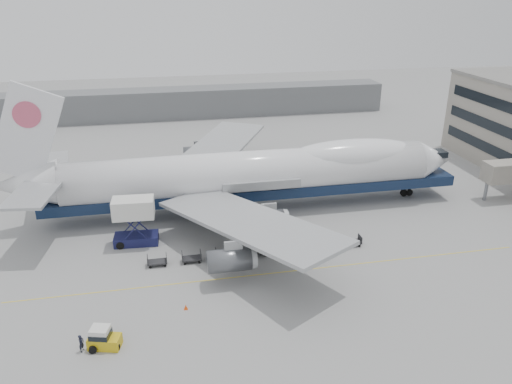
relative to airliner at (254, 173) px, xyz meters
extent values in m
plane|color=gray|center=(-0.64, -12.00, -5.62)|extent=(260.00, 260.00, 0.00)
cube|color=gold|center=(-0.64, -18.00, -5.62)|extent=(60.00, 0.15, 0.01)
cylinder|color=slate|center=(35.36, -4.00, -4.12)|extent=(0.50, 0.50, 3.00)
cube|color=slate|center=(-10.64, 58.00, -2.12)|extent=(110.00, 8.00, 7.00)
cylinder|color=white|center=(-0.64, 0.00, 0.08)|extent=(52.00, 6.40, 6.40)
cube|color=#0F1E39|center=(0.36, 0.00, -2.48)|extent=(60.00, 5.76, 1.50)
cone|color=white|center=(28.36, 0.00, 0.08)|extent=(6.00, 6.40, 6.40)
cone|color=white|center=(-31.14, 0.00, 0.68)|extent=(9.00, 6.40, 6.40)
ellipsoid|color=white|center=(14.96, 0.00, 1.84)|extent=(20.67, 5.78, 4.56)
cube|color=white|center=(-29.64, 0.00, 7.58)|extent=(10.52, 0.50, 13.56)
cylinder|color=#CE506C|center=(-29.14, 0.00, 10.08)|extent=(3.40, 0.30, 3.40)
cube|color=#9EA0A3|center=(-3.64, -14.28, -0.52)|extent=(20.35, 26.74, 2.26)
cube|color=#9EA0A3|center=(-3.64, 14.28, -0.52)|extent=(20.35, 26.74, 2.26)
cylinder|color=#595B60|center=(-6.64, 19.00, -2.72)|extent=(4.80, 2.60, 2.60)
cylinder|color=#595B60|center=(-0.64, 10.00, -2.72)|extent=(4.80, 2.60, 2.60)
cylinder|color=#595B60|center=(-0.64, -10.00, -2.72)|extent=(4.80, 2.60, 2.60)
cylinder|color=#595B60|center=(-6.64, -19.00, -2.72)|extent=(4.80, 2.60, 2.60)
cylinder|color=slate|center=(24.36, 0.00, -4.37)|extent=(0.36, 0.36, 2.50)
cylinder|color=black|center=(24.36, 0.00, -5.07)|extent=(1.10, 0.45, 1.10)
cylinder|color=slate|center=(-3.64, -3.00, -4.37)|extent=(0.36, 0.36, 2.50)
cylinder|color=black|center=(-3.64, -3.00, -5.07)|extent=(1.10, 0.45, 1.10)
cylinder|color=slate|center=(-3.64, 3.00, -4.37)|extent=(0.36, 0.36, 2.50)
cylinder|color=black|center=(-3.64, 3.00, -5.07)|extent=(1.10, 0.45, 1.10)
cube|color=#171945|center=(-16.95, -7.50, -5.02)|extent=(5.69, 2.99, 1.22)
cube|color=silver|center=(-16.95, -7.50, -0.62)|extent=(5.26, 3.19, 2.44)
cube|color=#171945|center=(-16.95, -8.72, -2.82)|extent=(3.94, 0.36, 4.36)
cube|color=#171945|center=(-16.95, -6.28, -2.82)|extent=(3.94, 0.36, 4.36)
cube|color=slate|center=(-16.95, -5.73, -0.62)|extent=(2.73, 1.49, 0.15)
cylinder|color=black|center=(-18.94, -8.61, -5.13)|extent=(1.00, 0.39, 1.00)
cylinder|color=black|center=(-18.94, -6.39, -5.13)|extent=(1.00, 0.39, 1.00)
cylinder|color=black|center=(-14.96, -8.61, -5.13)|extent=(1.00, 0.39, 1.00)
cylinder|color=black|center=(-14.96, -6.39, -5.13)|extent=(1.00, 0.39, 1.00)
cube|color=gold|center=(-19.45, -27.22, -5.06)|extent=(3.17, 2.24, 1.13)
cube|color=silver|center=(-19.74, -27.14, -4.04)|extent=(1.96, 1.82, 1.02)
cube|color=black|center=(-19.74, -27.14, -4.24)|extent=(2.09, 1.94, 0.51)
cylinder|color=black|center=(-20.47, -27.89, -5.27)|extent=(0.72, 0.31, 0.72)
cylinder|color=black|center=(-20.47, -26.55, -5.27)|extent=(0.72, 0.31, 0.72)
cylinder|color=black|center=(-18.42, -27.89, -5.27)|extent=(0.72, 0.31, 0.72)
cylinder|color=black|center=(-18.42, -26.55, -5.27)|extent=(0.72, 0.31, 0.72)
imported|color=black|center=(-21.45, -27.42, -4.75)|extent=(0.65, 0.76, 1.75)
cone|color=#D9420B|center=(-11.78, -22.93, -5.34)|extent=(0.37, 0.37, 0.57)
cube|color=#D9420B|center=(-11.78, -22.93, -5.61)|extent=(0.39, 0.39, 0.03)
cube|color=#2D2D30|center=(-14.46, -13.55, -5.17)|extent=(2.30, 1.35, 0.18)
cube|color=#2D2D30|center=(-15.56, -13.55, -4.77)|extent=(0.08, 1.35, 0.90)
cube|color=#2D2D30|center=(-13.36, -13.55, -4.77)|extent=(0.08, 1.35, 0.90)
cylinder|color=black|center=(-15.31, -14.10, -5.47)|extent=(0.30, 0.12, 0.30)
cylinder|color=black|center=(-15.31, -13.00, -5.47)|extent=(0.30, 0.12, 0.30)
cylinder|color=black|center=(-13.61, -14.10, -5.47)|extent=(0.30, 0.12, 0.30)
cylinder|color=black|center=(-13.61, -13.00, -5.47)|extent=(0.30, 0.12, 0.30)
cube|color=#2D2D30|center=(-10.40, -13.55, -5.17)|extent=(2.30, 1.35, 0.18)
cube|color=#2D2D30|center=(-11.50, -13.55, -4.77)|extent=(0.08, 1.35, 0.90)
cube|color=#2D2D30|center=(-9.30, -13.55, -4.77)|extent=(0.08, 1.35, 0.90)
cylinder|color=black|center=(-11.25, -14.10, -5.47)|extent=(0.30, 0.12, 0.30)
cylinder|color=black|center=(-11.25, -13.00, -5.47)|extent=(0.30, 0.12, 0.30)
cylinder|color=black|center=(-9.55, -14.10, -5.47)|extent=(0.30, 0.12, 0.30)
cylinder|color=black|center=(-9.55, -13.00, -5.47)|extent=(0.30, 0.12, 0.30)
cube|color=#2D2D30|center=(-6.33, -13.55, -5.17)|extent=(2.30, 1.35, 0.18)
cube|color=#2D2D30|center=(-7.43, -13.55, -4.77)|extent=(0.08, 1.35, 0.90)
cube|color=#2D2D30|center=(-5.23, -13.55, -4.77)|extent=(0.08, 1.35, 0.90)
cylinder|color=black|center=(-7.18, -14.10, -5.47)|extent=(0.30, 0.12, 0.30)
cylinder|color=black|center=(-7.18, -13.00, -5.47)|extent=(0.30, 0.12, 0.30)
cylinder|color=black|center=(-5.48, -14.10, -5.47)|extent=(0.30, 0.12, 0.30)
cylinder|color=black|center=(-5.48, -13.00, -5.47)|extent=(0.30, 0.12, 0.30)
cube|color=#2D2D30|center=(-2.27, -13.55, -5.17)|extent=(2.30, 1.35, 0.18)
cube|color=#2D2D30|center=(-3.37, -13.55, -4.77)|extent=(0.08, 1.35, 0.90)
cube|color=#2D2D30|center=(-1.17, -13.55, -4.77)|extent=(0.08, 1.35, 0.90)
cylinder|color=black|center=(-3.12, -14.10, -5.47)|extent=(0.30, 0.12, 0.30)
cylinder|color=black|center=(-3.12, -13.00, -5.47)|extent=(0.30, 0.12, 0.30)
cylinder|color=black|center=(-1.42, -14.10, -5.47)|extent=(0.30, 0.12, 0.30)
cylinder|color=black|center=(-1.42, -13.00, -5.47)|extent=(0.30, 0.12, 0.30)
cube|color=#2D2D30|center=(1.79, -13.55, -5.17)|extent=(2.30, 1.35, 0.18)
cube|color=#2D2D30|center=(0.69, -13.55, -4.77)|extent=(0.08, 1.35, 0.90)
cube|color=#2D2D30|center=(2.89, -13.55, -4.77)|extent=(0.08, 1.35, 0.90)
cylinder|color=black|center=(0.94, -14.10, -5.47)|extent=(0.30, 0.12, 0.30)
cylinder|color=black|center=(0.94, -13.00, -5.47)|extent=(0.30, 0.12, 0.30)
cylinder|color=black|center=(2.64, -14.10, -5.47)|extent=(0.30, 0.12, 0.30)
cylinder|color=black|center=(2.64, -13.00, -5.47)|extent=(0.30, 0.12, 0.30)
cube|color=#2D2D30|center=(5.85, -13.55, -5.17)|extent=(2.30, 1.35, 0.18)
cube|color=#2D2D30|center=(4.75, -13.55, -4.77)|extent=(0.08, 1.35, 0.90)
cube|color=#2D2D30|center=(6.95, -13.55, -4.77)|extent=(0.08, 1.35, 0.90)
cylinder|color=black|center=(5.00, -14.10, -5.47)|extent=(0.30, 0.12, 0.30)
cylinder|color=black|center=(5.00, -13.00, -5.47)|extent=(0.30, 0.12, 0.30)
cylinder|color=black|center=(6.70, -14.10, -5.47)|extent=(0.30, 0.12, 0.30)
cylinder|color=black|center=(6.70, -13.00, -5.47)|extent=(0.30, 0.12, 0.30)
cube|color=#2D2D30|center=(9.92, -13.55, -5.17)|extent=(2.30, 1.35, 0.18)
cube|color=#2D2D30|center=(8.82, -13.55, -4.77)|extent=(0.08, 1.35, 0.90)
cube|color=#2D2D30|center=(11.02, -13.55, -4.77)|extent=(0.08, 1.35, 0.90)
cylinder|color=black|center=(9.07, -14.10, -5.47)|extent=(0.30, 0.12, 0.30)
cylinder|color=black|center=(9.07, -13.00, -5.47)|extent=(0.30, 0.12, 0.30)
cylinder|color=black|center=(10.77, -14.10, -5.47)|extent=(0.30, 0.12, 0.30)
cylinder|color=black|center=(10.77, -13.00, -5.47)|extent=(0.30, 0.12, 0.30)
camera|label=1|loc=(-13.18, -66.05, 25.22)|focal=35.00mm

